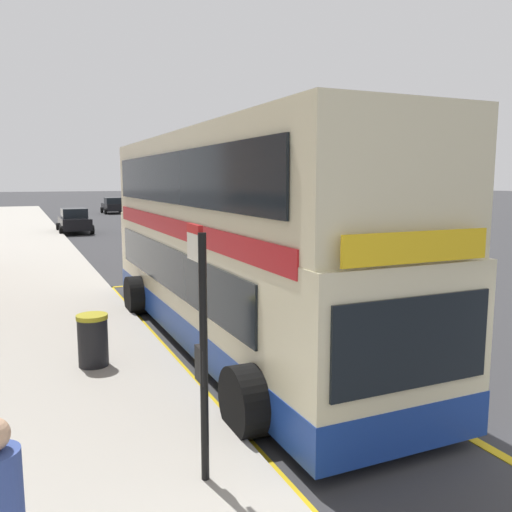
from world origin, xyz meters
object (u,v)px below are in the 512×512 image
at_px(double_decker_bus, 231,247).
at_px(parked_car_black_distant, 74,221).
at_px(parked_car_teal_ahead, 183,222).
at_px(litter_bin, 93,340).
at_px(bus_stop_sign, 201,334).
at_px(parked_car_black_far, 113,206).

height_order(double_decker_bus, parked_car_black_distant, double_decker_bus).
distance_m(parked_car_teal_ahead, litter_bin, 24.48).
relative_size(bus_stop_sign, parked_car_black_distant, 0.68).
height_order(bus_stop_sign, litter_bin, bus_stop_sign).
distance_m(parked_car_teal_ahead, parked_car_black_far, 23.59).
height_order(double_decker_bus, bus_stop_sign, double_decker_bus).
relative_size(parked_car_teal_ahead, parked_car_black_far, 1.00).
distance_m(parked_car_black_distant, parked_car_black_far, 20.58).
bearing_deg(parked_car_black_far, parked_car_black_distant, -107.03).
distance_m(double_decker_bus, bus_stop_sign, 5.56).
relative_size(double_decker_bus, parked_car_black_far, 2.74).
height_order(parked_car_black_distant, parked_car_black_far, same).
height_order(parked_car_teal_ahead, parked_car_black_far, same).
bearing_deg(parked_car_black_distant, parked_car_teal_ahead, 145.83).
bearing_deg(double_decker_bus, litter_bin, -165.42).
xyz_separation_m(parked_car_teal_ahead, parked_car_black_distant, (-6.17, 3.80, 0.00)).
bearing_deg(parked_car_black_far, bus_stop_sign, -99.20).
bearing_deg(bus_stop_sign, parked_car_teal_ahead, 74.03).
bearing_deg(bus_stop_sign, parked_car_black_distant, 87.00).
relative_size(parked_car_teal_ahead, parked_car_black_distant, 1.00).
height_order(bus_stop_sign, parked_car_teal_ahead, bus_stop_sign).
relative_size(bus_stop_sign, litter_bin, 3.03).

